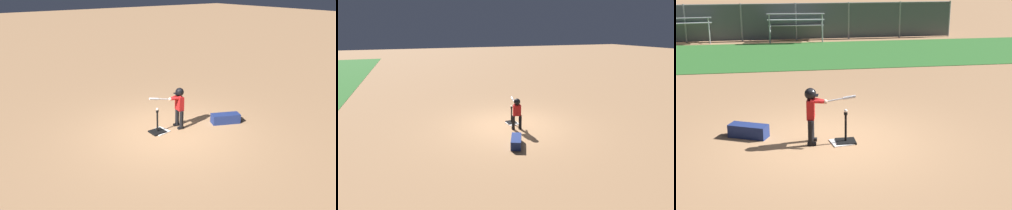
{
  "view_description": "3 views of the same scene",
  "coord_description": "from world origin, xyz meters",
  "views": [
    {
      "loc": [
        4.92,
        6.74,
        3.92
      ],
      "look_at": [
        0.05,
        0.02,
        0.83
      ],
      "focal_mm": 35.0,
      "sensor_mm": 36.0,
      "label": 1
    },
    {
      "loc": [
        -8.9,
        3.45,
        3.61
      ],
      "look_at": [
        0.22,
        0.08,
        0.79
      ],
      "focal_mm": 28.0,
      "sensor_mm": 36.0,
      "label": 2
    },
    {
      "loc": [
        -1.14,
        -9.21,
        3.62
      ],
      "look_at": [
        0.24,
        -0.16,
        0.82
      ],
      "focal_mm": 50.0,
      "sensor_mm": 36.0,
      "label": 3
    }
  ],
  "objects": [
    {
      "name": "home_plate",
      "position": [
        0.19,
        -0.18,
        0.01
      ],
      "size": [
        0.51,
        0.51,
        0.02
      ],
      "primitive_type": "cube",
      "rotation": [
        0.0,
        0.0,
        0.17
      ],
      "color": "white",
      "rests_on": "ground_plane"
    },
    {
      "name": "batting_tee",
      "position": [
        0.28,
        -0.17,
        0.1
      ],
      "size": [
        0.41,
        0.37,
        0.66
      ],
      "color": "black",
      "rests_on": "ground_plane"
    },
    {
      "name": "batter_child",
      "position": [
        -0.4,
        -0.11,
        0.75
      ],
      "size": [
        1.04,
        0.38,
        1.19
      ],
      "color": "black",
      "rests_on": "ground_plane"
    },
    {
      "name": "equipment_bag",
      "position": [
        -1.75,
        0.46,
        0.14
      ],
      "size": [
        0.9,
        0.64,
        0.28
      ],
      "primitive_type": "cube",
      "rotation": [
        0.0,
        0.0,
        -0.42
      ],
      "color": "navy",
      "rests_on": "ground_plane"
    },
    {
      "name": "baseball",
      "position": [
        0.28,
        -0.17,
        0.7
      ],
      "size": [
        0.07,
        0.07,
        0.07
      ],
      "primitive_type": "sphere",
      "color": "white",
      "rests_on": "batting_tee"
    },
    {
      "name": "ground_plane",
      "position": [
        0.0,
        0.0,
        0.0
      ],
      "size": [
        90.0,
        90.0,
        0.0
      ],
      "primitive_type": "plane",
      "color": "#AD7F56"
    }
  ]
}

